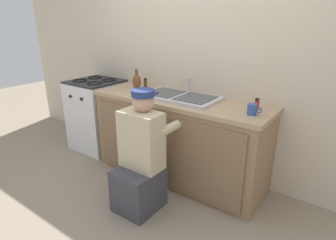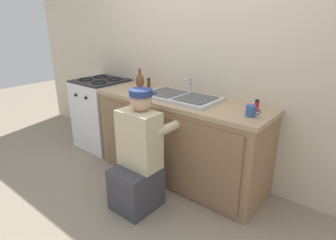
{
  "view_description": "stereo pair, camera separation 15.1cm",
  "coord_description": "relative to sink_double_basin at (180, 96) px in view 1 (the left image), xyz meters",
  "views": [
    {
      "loc": [
        1.54,
        -2.02,
        1.65
      ],
      "look_at": [
        0.0,
        0.1,
        0.72
      ],
      "focal_mm": 30.0,
      "sensor_mm": 36.0,
      "label": 1
    },
    {
      "loc": [
        1.66,
        -1.93,
        1.65
      ],
      "look_at": [
        0.0,
        0.1,
        0.72
      ],
      "focal_mm": 30.0,
      "sensor_mm": 36.0,
      "label": 2
    }
  ],
  "objects": [
    {
      "name": "coffee_mug",
      "position": [
        0.79,
        -0.08,
        0.03
      ],
      "size": [
        0.13,
        0.08,
        0.09
      ],
      "color": "#335699",
      "rests_on": "countertop"
    },
    {
      "name": "ground_plane",
      "position": [
        0.0,
        -0.3,
        -0.91
      ],
      "size": [
        12.0,
        12.0,
        0.0
      ],
      "primitive_type": "plane",
      "color": "gray"
    },
    {
      "name": "counter_cabinet",
      "position": [
        0.0,
        -0.01,
        -0.49
      ],
      "size": [
        1.87,
        0.62,
        0.85
      ],
      "color": "#997551",
      "rests_on": "ground_plane"
    },
    {
      "name": "stove_range",
      "position": [
        -1.31,
        -0.0,
        -0.45
      ],
      "size": [
        0.61,
        0.62,
        0.93
      ],
      "color": "white",
      "rests_on": "ground_plane"
    },
    {
      "name": "spice_bottle_pepper",
      "position": [
        -0.61,
        0.18,
        0.03
      ],
      "size": [
        0.04,
        0.04,
        0.1
      ],
      "color": "#513823",
      "rests_on": "countertop"
    },
    {
      "name": "back_wall",
      "position": [
        0.0,
        0.35,
        0.34
      ],
      "size": [
        6.0,
        0.1,
        2.5
      ],
      "primitive_type": "cube",
      "color": "beige",
      "rests_on": "ground_plane"
    },
    {
      "name": "sink_double_basin",
      "position": [
        0.0,
        0.0,
        0.0
      ],
      "size": [
        0.8,
        0.44,
        0.19
      ],
      "color": "silver",
      "rests_on": "countertop"
    },
    {
      "name": "spice_bottle_red",
      "position": [
        0.77,
        0.08,
        0.03
      ],
      "size": [
        0.04,
        0.04,
        0.1
      ],
      "color": "red",
      "rests_on": "countertop"
    },
    {
      "name": "vase_decorative",
      "position": [
        -0.64,
        0.06,
        0.07
      ],
      "size": [
        0.1,
        0.1,
        0.23
      ],
      "color": "brown",
      "rests_on": "countertop"
    },
    {
      "name": "plumber_person",
      "position": [
        0.03,
        -0.66,
        -0.45
      ],
      "size": [
        0.42,
        0.61,
        1.1
      ],
      "color": "#3F3F47",
      "rests_on": "ground_plane"
    },
    {
      "name": "countertop",
      "position": [
        0.0,
        -0.0,
        -0.04
      ],
      "size": [
        1.91,
        0.62,
        0.04
      ],
      "primitive_type": "cube",
      "color": "tan",
      "rests_on": "counter_cabinet"
    }
  ]
}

